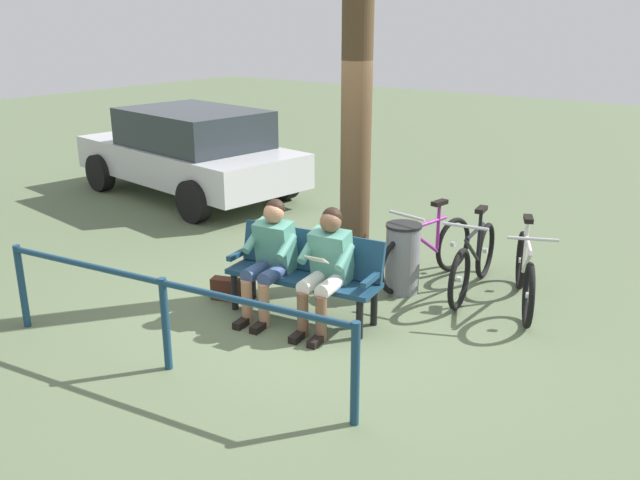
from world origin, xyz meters
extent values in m
plane|color=#566647|center=(0.00, 0.00, 0.00)|extent=(40.00, 40.00, 0.00)
cube|color=navy|center=(0.05, -0.08, 0.42)|extent=(1.65, 0.67, 0.05)
cube|color=navy|center=(0.08, -0.26, 0.66)|extent=(1.60, 0.37, 0.42)
cube|color=navy|center=(-0.70, -0.19, 0.56)|extent=(0.12, 0.40, 0.05)
cube|color=navy|center=(0.80, 0.03, 0.56)|extent=(0.12, 0.40, 0.05)
cylinder|color=black|center=(-0.68, -0.01, 0.20)|extent=(0.07, 0.07, 0.40)
cylinder|color=black|center=(0.74, 0.20, 0.20)|extent=(0.07, 0.07, 0.40)
cylinder|color=black|center=(-0.64, -0.35, 0.20)|extent=(0.07, 0.07, 0.40)
cylinder|color=black|center=(0.79, -0.14, 0.20)|extent=(0.07, 0.07, 0.40)
cube|color=#4C8C7A|center=(-0.26, -0.14, 0.71)|extent=(0.42, 0.36, 0.55)
sphere|color=brown|center=(-0.26, -0.12, 1.06)|extent=(0.21, 0.21, 0.21)
sphere|color=black|center=(-0.26, -0.15, 1.10)|extent=(0.20, 0.20, 0.20)
cylinder|color=white|center=(-0.39, 0.04, 0.49)|extent=(0.21, 0.42, 0.15)
cylinder|color=brown|center=(-0.42, 0.24, 0.23)|extent=(0.11, 0.11, 0.45)
cube|color=black|center=(-0.43, 0.34, 0.04)|extent=(0.12, 0.23, 0.07)
cylinder|color=#4C8C7A|center=(-0.47, -0.05, 0.77)|extent=(0.13, 0.31, 0.23)
cylinder|color=white|center=(-0.19, 0.07, 0.49)|extent=(0.21, 0.42, 0.15)
cylinder|color=brown|center=(-0.22, 0.27, 0.23)|extent=(0.11, 0.11, 0.45)
cube|color=black|center=(-0.23, 0.37, 0.04)|extent=(0.12, 0.23, 0.07)
cylinder|color=#4C8C7A|center=(-0.08, 0.01, 0.77)|extent=(0.13, 0.31, 0.23)
cube|color=silver|center=(-0.30, 0.15, 0.77)|extent=(0.22, 0.15, 0.09)
cube|color=#4C8C7A|center=(0.38, -0.05, 0.71)|extent=(0.42, 0.36, 0.55)
sphere|color=#A87554|center=(0.37, -0.03, 1.06)|extent=(0.21, 0.21, 0.21)
sphere|color=black|center=(0.38, -0.06, 1.10)|extent=(0.20, 0.20, 0.20)
cylinder|color=#334772|center=(0.25, 0.13, 0.49)|extent=(0.21, 0.42, 0.15)
cylinder|color=#A87554|center=(0.22, 0.33, 0.23)|extent=(0.11, 0.11, 0.45)
cube|color=black|center=(0.20, 0.43, 0.04)|extent=(0.12, 0.23, 0.07)
cylinder|color=#4C8C7A|center=(0.16, 0.04, 0.77)|extent=(0.13, 0.31, 0.23)
cylinder|color=#334772|center=(0.44, 0.16, 0.49)|extent=(0.21, 0.42, 0.15)
cylinder|color=#A87554|center=(0.42, 0.36, 0.23)|extent=(0.11, 0.11, 0.45)
cube|color=black|center=(0.40, 0.46, 0.04)|extent=(0.12, 0.23, 0.07)
cylinder|color=#4C8C7A|center=(0.56, 0.10, 0.77)|extent=(0.13, 0.31, 0.23)
cube|color=#3F1E14|center=(1.00, 0.06, 0.12)|extent=(0.33, 0.23, 0.24)
cylinder|color=#4C3823|center=(0.13, -1.13, 1.89)|extent=(0.33, 0.33, 3.79)
cylinder|color=slate|center=(-0.42, -1.27, 0.38)|extent=(0.38, 0.38, 0.76)
cylinder|color=black|center=(-0.42, -1.27, 0.77)|extent=(0.40, 0.40, 0.03)
torus|color=black|center=(-1.87, -1.23, 0.33)|extent=(0.33, 0.62, 0.66)
cylinder|color=silver|center=(-1.87, -1.23, 0.33)|extent=(0.07, 0.08, 0.06)
torus|color=black|center=(-1.44, -2.15, 0.33)|extent=(0.33, 0.62, 0.66)
cylinder|color=silver|center=(-1.44, -2.15, 0.33)|extent=(0.07, 0.08, 0.06)
cylinder|color=silver|center=(-1.66, -1.69, 0.71)|extent=(0.30, 0.59, 0.04)
cylinder|color=silver|center=(-1.69, -1.62, 0.51)|extent=(0.29, 0.56, 0.43)
cylinder|color=silver|center=(-1.58, -1.86, 0.63)|extent=(0.04, 0.04, 0.55)
cube|color=black|center=(-1.58, -1.86, 0.91)|extent=(0.17, 0.24, 0.05)
cylinder|color=#B2B2B7|center=(-1.83, -1.32, 0.88)|extent=(0.45, 0.23, 0.03)
torus|color=black|center=(-1.14, -1.21, 0.33)|extent=(0.16, 0.66, 0.66)
cylinder|color=silver|center=(-1.14, -1.21, 0.33)|extent=(0.06, 0.07, 0.06)
torus|color=black|center=(-0.98, -2.22, 0.33)|extent=(0.16, 0.66, 0.66)
cylinder|color=silver|center=(-0.98, -2.22, 0.33)|extent=(0.06, 0.07, 0.06)
cylinder|color=black|center=(-1.06, -1.72, 0.71)|extent=(0.13, 0.63, 0.04)
cylinder|color=black|center=(-1.07, -1.64, 0.51)|extent=(0.13, 0.60, 0.43)
cylinder|color=black|center=(-1.03, -1.90, 0.63)|extent=(0.04, 0.04, 0.55)
cube|color=black|center=(-1.03, -1.90, 0.91)|extent=(0.12, 0.23, 0.05)
cylinder|color=#B2B2B7|center=(-1.12, -1.31, 0.88)|extent=(0.48, 0.10, 0.03)
torus|color=black|center=(-0.42, -1.19, 0.33)|extent=(0.16, 0.66, 0.66)
cylinder|color=silver|center=(-0.42, -1.19, 0.33)|extent=(0.06, 0.07, 0.06)
torus|color=black|center=(-0.58, -2.20, 0.33)|extent=(0.16, 0.66, 0.66)
cylinder|color=silver|center=(-0.58, -2.20, 0.33)|extent=(0.06, 0.07, 0.06)
cylinder|color=#8C268C|center=(-0.50, -1.70, 0.71)|extent=(0.14, 0.63, 0.04)
cylinder|color=#8C268C|center=(-0.49, -1.62, 0.51)|extent=(0.13, 0.60, 0.43)
cylinder|color=#8C268C|center=(-0.53, -1.88, 0.63)|extent=(0.04, 0.04, 0.55)
cube|color=black|center=(-0.53, -1.88, 0.91)|extent=(0.12, 0.23, 0.05)
cylinder|color=#B2B2B7|center=(-0.44, -1.30, 0.88)|extent=(0.48, 0.11, 0.03)
cylinder|color=navy|center=(-1.45, 1.21, 0.42)|extent=(0.07, 0.07, 0.85)
cylinder|color=navy|center=(0.34, 1.47, 0.42)|extent=(0.07, 0.07, 0.85)
cylinder|color=navy|center=(2.12, 1.73, 0.42)|extent=(0.07, 0.07, 0.85)
cylinder|color=navy|center=(0.34, 1.47, 0.81)|extent=(3.58, 0.57, 0.06)
cube|color=silver|center=(4.63, -2.84, 0.59)|extent=(4.40, 2.34, 0.55)
cube|color=#262D33|center=(4.43, -2.81, 1.17)|extent=(2.51, 1.94, 0.60)
cylinder|color=black|center=(6.10, -2.12, 0.32)|extent=(0.66, 0.30, 0.64)
cylinder|color=black|center=(5.87, -3.91, 0.32)|extent=(0.66, 0.30, 0.64)
cylinder|color=black|center=(3.40, -1.77, 0.32)|extent=(0.66, 0.30, 0.64)
cylinder|color=black|center=(3.16, -3.55, 0.32)|extent=(0.66, 0.30, 0.64)
camera|label=1|loc=(-3.90, 4.98, 2.97)|focal=38.40mm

